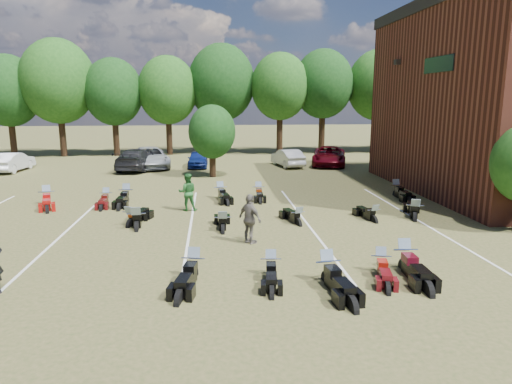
{
  "coord_description": "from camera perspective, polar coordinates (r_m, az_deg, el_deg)",
  "views": [
    {
      "loc": [
        -2.04,
        -15.88,
        5.27
      ],
      "look_at": [
        -0.11,
        4.0,
        1.2
      ],
      "focal_mm": 32.0,
      "sensor_mm": 36.0,
      "label": 1
    }
  ],
  "objects": [
    {
      "name": "ground",
      "position": [
        16.85,
        1.69,
        -6.71
      ],
      "size": [
        160.0,
        160.0,
        0.0
      ],
      "primitive_type": "plane",
      "color": "brown",
      "rests_on": "ground"
    },
    {
      "name": "car_1",
      "position": [
        38.46,
        -28.14,
        3.34
      ],
      "size": [
        1.81,
        4.39,
        1.42
      ],
      "primitive_type": "imported",
      "rotation": [
        0.0,
        0.0,
        3.07
      ],
      "color": "silver",
      "rests_on": "ground"
    },
    {
      "name": "car_2",
      "position": [
        36.73,
        -13.16,
        4.22
      ],
      "size": [
        3.96,
        6.23,
        1.6
      ],
      "primitive_type": "imported",
      "rotation": [
        0.0,
        0.0,
        0.24
      ],
      "color": "#969B9E",
      "rests_on": "ground"
    },
    {
      "name": "car_3",
      "position": [
        35.86,
        -14.59,
        3.99
      ],
      "size": [
        3.06,
        5.82,
        1.61
      ],
      "primitive_type": "imported",
      "rotation": [
        0.0,
        0.0,
        2.99
      ],
      "color": "black",
      "rests_on": "ground"
    },
    {
      "name": "car_4",
      "position": [
        36.33,
        -7.3,
        4.1
      ],
      "size": [
        1.55,
        3.75,
        1.27
      ],
      "primitive_type": "imported",
      "rotation": [
        0.0,
        0.0,
        -0.01
      ],
      "color": "navy",
      "rests_on": "ground"
    },
    {
      "name": "car_5",
      "position": [
        36.55,
        3.96,
        4.29
      ],
      "size": [
        2.27,
        4.4,
        1.38
      ],
      "primitive_type": "imported",
      "rotation": [
        0.0,
        0.0,
        3.34
      ],
      "color": "beige",
      "rests_on": "ground"
    },
    {
      "name": "car_6",
      "position": [
        37.46,
        9.12,
        4.46
      ],
      "size": [
        3.93,
        5.99,
        1.53
      ],
      "primitive_type": "imported",
      "rotation": [
        0.0,
        0.0,
        -0.27
      ],
      "color": "#50040E",
      "rests_on": "ground"
    },
    {
      "name": "car_7",
      "position": [
        39.49,
        18.78,
        4.2
      ],
      "size": [
        3.52,
        4.89,
        1.31
      ],
      "primitive_type": "imported",
      "rotation": [
        0.0,
        0.0,
        2.72
      ],
      "color": "#343338",
      "rests_on": "ground"
    },
    {
      "name": "person_green",
      "position": [
        22.07,
        -8.56,
        -0.01
      ],
      "size": [
        0.91,
        0.72,
        1.81
      ],
      "primitive_type": "imported",
      "rotation": [
        0.0,
        0.0,
        3.18
      ],
      "color": "#235D26",
      "rests_on": "ground"
    },
    {
      "name": "person_grey",
      "position": [
        16.84,
        -0.76,
        -3.39
      ],
      "size": [
        1.04,
        1.14,
        1.87
      ],
      "primitive_type": "imported",
      "rotation": [
        0.0,
        0.0,
        2.24
      ],
      "color": "#5E5850",
      "rests_on": "ground"
    },
    {
      "name": "motorcycle_2",
      "position": [
        14.05,
        -7.79,
        -10.62
      ],
      "size": [
        1.17,
        2.42,
        1.29
      ],
      "primitive_type": null,
      "rotation": [
        0.0,
        0.0,
        -0.19
      ],
      "color": "black",
      "rests_on": "ground"
    },
    {
      "name": "motorcycle_3",
      "position": [
        14.08,
        1.86,
        -10.46
      ],
      "size": [
        0.86,
        2.08,
        1.13
      ],
      "primitive_type": null,
      "rotation": [
        0.0,
        0.0,
        -0.11
      ],
      "color": "black",
      "rests_on": "ground"
    },
    {
      "name": "motorcycle_4",
      "position": [
        13.75,
        8.9,
        -11.16
      ],
      "size": [
        1.04,
        2.51,
        1.36
      ],
      "primitive_type": null,
      "rotation": [
        0.0,
        0.0,
        0.11
      ],
      "color": "black",
      "rests_on": "ground"
    },
    {
      "name": "motorcycle_5",
      "position": [
        15.26,
        18.02,
        -9.27
      ],
      "size": [
        0.91,
        2.52,
        1.38
      ],
      "primitive_type": null,
      "rotation": [
        0.0,
        0.0,
        -0.05
      ],
      "color": "black",
      "rests_on": "ground"
    },
    {
      "name": "motorcycle_6",
      "position": [
        14.82,
        15.27,
        -9.74
      ],
      "size": [
        1.08,
        2.11,
        1.12
      ],
      "primitive_type": null,
      "rotation": [
        0.0,
        0.0,
        -0.23
      ],
      "color": "#500B10",
      "rests_on": "ground"
    },
    {
      "name": "motorcycle_8",
      "position": [
        20.03,
        -15.41,
        -4.16
      ],
      "size": [
        1.36,
        2.32,
        1.23
      ],
      "primitive_type": null,
      "rotation": [
        0.0,
        0.0,
        2.82
      ],
      "color": "black",
      "rests_on": "ground"
    },
    {
      "name": "motorcycle_9",
      "position": [
        19.45,
        -14.66,
        -4.59
      ],
      "size": [
        0.98,
        2.52,
        1.38
      ],
      "primitive_type": null,
      "rotation": [
        0.0,
        0.0,
        3.22
      ],
      "color": "black",
      "rests_on": "ground"
    },
    {
      "name": "motorcycle_10",
      "position": [
        18.52,
        -4.16,
        -5.05
      ],
      "size": [
        0.72,
        2.25,
        1.26
      ],
      "primitive_type": null,
      "rotation": [
        0.0,
        0.0,
        3.14
      ],
      "color": "black",
      "rests_on": "ground"
    },
    {
      "name": "motorcycle_11",
      "position": [
        19.59,
        5.28,
        -4.13
      ],
      "size": [
        1.11,
        2.14,
        1.14
      ],
      "primitive_type": null,
      "rotation": [
        0.0,
        0.0,
        3.38
      ],
      "color": "black",
      "rests_on": "ground"
    },
    {
      "name": "motorcycle_12",
      "position": [
        20.64,
        14.49,
        -3.65
      ],
      "size": [
        0.98,
        2.07,
        1.11
      ],
      "primitive_type": null,
      "rotation": [
        0.0,
        0.0,
        3.32
      ],
      "color": "black",
      "rests_on": "ground"
    },
    {
      "name": "motorcycle_13",
      "position": [
        21.5,
        19.17,
        -3.32
      ],
      "size": [
        1.51,
        2.57,
        1.37
      ],
      "primitive_type": null,
      "rotation": [
        0.0,
        0.0,
        2.82
      ],
      "color": "black",
      "rests_on": "ground"
    },
    {
      "name": "motorcycle_14",
      "position": [
        24.69,
        -18.18,
        -1.39
      ],
      "size": [
        0.76,
        2.08,
        1.14
      ],
      "primitive_type": null,
      "rotation": [
        0.0,
        0.0,
        0.05
      ],
      "color": "#4E0B0D",
      "rests_on": "ground"
    },
    {
      "name": "motorcycle_15",
      "position": [
        25.56,
        -24.6,
        -1.44
      ],
      "size": [
        1.51,
        2.58,
        1.37
      ],
      "primitive_type": null,
      "rotation": [
        0.0,
        0.0,
        0.32
      ],
      "color": "maroon",
      "rests_on": "ground"
    },
    {
      "name": "motorcycle_16",
      "position": [
        24.74,
        -15.86,
        -1.22
      ],
      "size": [
        0.83,
        2.42,
        1.34
      ],
      "primitive_type": null,
      "rotation": [
        0.0,
        0.0,
        -0.03
      ],
      "color": "black",
      "rests_on": "ground"
    },
    {
      "name": "motorcycle_17",
      "position": [
        24.98,
        0.31,
        -0.66
      ],
      "size": [
        0.77,
        2.15,
        1.18
      ],
      "primitive_type": null,
      "rotation": [
        0.0,
        0.0,
        -0.05
      ],
      "color": "black",
      "rests_on": "ground"
    },
    {
      "name": "motorcycle_18",
      "position": [
        24.71,
        -4.44,
        -0.83
      ],
      "size": [
        1.13,
        2.4,
        1.28
      ],
      "primitive_type": null,
      "rotation": [
        0.0,
        0.0,
        0.18
      ],
      "color": "black",
      "rests_on": "ground"
    },
    {
      "name": "motorcycle_20",
      "position": [
        26.38,
        17.09,
        -0.52
      ],
      "size": [
        0.76,
        2.35,
        1.31
      ],
      "primitive_type": null,
      "rotation": [
        0.0,
        0.0,
        0.01
      ],
      "color": "black",
      "rests_on": "ground"
    },
    {
      "name": "tree_line",
      "position": [
        44.9,
        -4.34,
        12.81
      ],
      "size": [
        56.0,
        6.0,
        9.79
      ],
      "color": "black",
      "rests_on": "ground"
    },
    {
      "name": "young_tree_midfield",
      "position": [
        31.45,
        -5.52,
        7.49
      ],
      "size": [
        3.2,
        3.2,
        4.7
      ],
      "color": "black",
      "rests_on": "ground"
    },
    {
      "name": "parking_lines",
      "position": [
        19.62,
        -8.18,
        -4.16
      ],
      "size": [
        20.1,
        14.0,
        0.01
      ],
      "color": "silver",
      "rests_on": "ground"
    }
  ]
}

